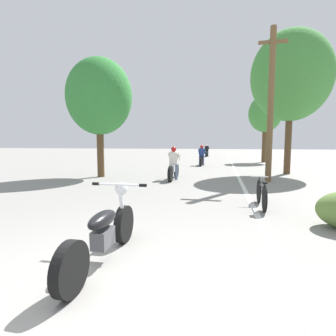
% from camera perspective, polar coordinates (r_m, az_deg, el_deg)
% --- Properties ---
extents(ground_plane, '(120.00, 120.00, 0.00)m').
position_cam_1_polar(ground_plane, '(3.32, -16.95, -23.82)').
color(ground_plane, gray).
extents(lane_stripe_edge, '(0.14, 48.00, 0.01)m').
position_cam_1_polar(lane_stripe_edge, '(15.24, 14.47, -0.62)').
color(lane_stripe_edge, white).
rests_on(lane_stripe_edge, ground).
extents(utility_pole, '(1.10, 0.24, 6.12)m').
position_cam_1_polar(utility_pole, '(11.51, 21.46, 12.90)').
color(utility_pole, brown).
rests_on(utility_pole, ground).
extents(roadside_tree_right_near, '(3.87, 3.48, 7.12)m').
position_cam_1_polar(roadside_tree_right_near, '(15.01, 25.20, 17.65)').
color(roadside_tree_right_near, '#513A23').
rests_on(roadside_tree_right_near, ground).
extents(roadside_tree_right_far, '(2.58, 2.32, 5.38)m').
position_cam_1_polar(roadside_tree_right_far, '(22.68, 20.37, 10.97)').
color(roadside_tree_right_far, '#513A23').
rests_on(roadside_tree_right_far, ground).
extents(roadside_tree_left, '(3.03, 2.72, 5.44)m').
position_cam_1_polar(roadside_tree_left, '(12.78, -14.76, 14.73)').
color(roadside_tree_left, '#513A23').
rests_on(roadside_tree_left, ground).
extents(motorcycle_foreground, '(0.87, 2.14, 1.00)m').
position_cam_1_polar(motorcycle_foreground, '(3.73, -13.65, -13.34)').
color(motorcycle_foreground, black).
rests_on(motorcycle_foreground, ground).
extents(motorcycle_rider_lead, '(0.50, 2.11, 1.43)m').
position_cam_1_polar(motorcycle_rider_lead, '(11.36, 1.22, 0.18)').
color(motorcycle_rider_lead, black).
rests_on(motorcycle_rider_lead, ground).
extents(motorcycle_rider_mid, '(0.50, 2.04, 1.42)m').
position_cam_1_polar(motorcycle_rider_mid, '(18.39, 7.33, 2.22)').
color(motorcycle_rider_mid, black).
rests_on(motorcycle_rider_mid, ground).
extents(motorcycle_rider_far, '(0.50, 1.98, 1.39)m').
position_cam_1_polar(motorcycle_rider_far, '(29.82, 8.44, 3.48)').
color(motorcycle_rider_far, black).
rests_on(motorcycle_rider_far, ground).
extents(bicycle_parked, '(0.44, 1.57, 0.73)m').
position_cam_1_polar(bicycle_parked, '(6.92, 19.68, -5.34)').
color(bicycle_parked, black).
rests_on(bicycle_parked, ground).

